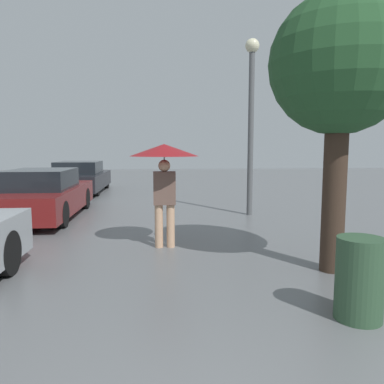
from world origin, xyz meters
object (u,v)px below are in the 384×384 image
at_px(tree, 340,68).
at_px(trash_bin, 359,279).
at_px(pedestrian, 164,162).
at_px(parked_car_middle, 44,195).
at_px(street_lamp, 251,105).
at_px(parked_car_farthest, 80,178).

relative_size(tree, trash_bin, 4.49).
relative_size(pedestrian, trash_bin, 2.13).
xyz_separation_m(pedestrian, parked_car_middle, (-2.94, 3.08, -0.93)).
bearing_deg(tree, pedestrian, 147.33).
xyz_separation_m(street_lamp, trash_bin, (-0.36, -5.99, -2.39)).
bearing_deg(trash_bin, tree, 74.01).
xyz_separation_m(parked_car_farthest, trash_bin, (5.05, -11.52, -0.15)).
bearing_deg(trash_bin, street_lamp, 86.55).
height_order(parked_car_middle, trash_bin, parked_car_middle).
height_order(parked_car_middle, parked_car_farthest, parked_car_middle).
bearing_deg(pedestrian, trash_bin, -57.40).
bearing_deg(pedestrian, tree, -32.67).
distance_m(parked_car_middle, trash_bin, 7.75).
height_order(street_lamp, trash_bin, street_lamp).
bearing_deg(tree, parked_car_middle, 139.02).
bearing_deg(parked_car_middle, tree, -40.98).
bearing_deg(tree, trash_bin, -105.99).
bearing_deg(trash_bin, parked_car_middle, 128.63).
height_order(tree, street_lamp, street_lamp).
distance_m(pedestrian, parked_car_middle, 4.36).
bearing_deg(pedestrian, parked_car_farthest, 110.21).
relative_size(pedestrian, parked_car_middle, 0.43).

